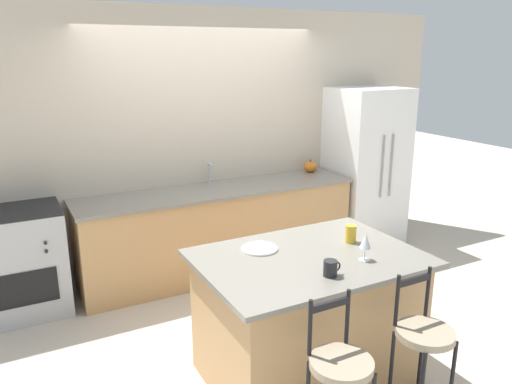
# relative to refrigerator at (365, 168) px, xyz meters

# --- Properties ---
(ground_plane) EXTENTS (18.00, 18.00, 0.00)m
(ground_plane) POSITION_rel_refrigerator_xyz_m (-1.88, -0.35, -0.93)
(ground_plane) COLOR beige
(wall_back) EXTENTS (6.00, 0.07, 2.70)m
(wall_back) POSITION_rel_refrigerator_xyz_m (-1.88, 0.38, 0.42)
(wall_back) COLOR beige
(wall_back) RESTS_ON ground_plane
(back_counter) EXTENTS (2.90, 0.71, 0.92)m
(back_counter) POSITION_rel_refrigerator_xyz_m (-1.88, 0.04, -0.47)
(back_counter) COLOR tan
(back_counter) RESTS_ON ground_plane
(sink_faucet) EXTENTS (0.02, 0.13, 0.22)m
(sink_faucet) POSITION_rel_refrigerator_xyz_m (-1.88, 0.24, 0.12)
(sink_faucet) COLOR #ADAFB5
(sink_faucet) RESTS_ON back_counter
(kitchen_island) EXTENTS (1.51, 1.06, 0.92)m
(kitchen_island) POSITION_rel_refrigerator_xyz_m (-2.05, -1.88, -0.47)
(kitchen_island) COLOR tan
(kitchen_island) RESTS_ON ground_plane
(refrigerator) EXTENTS (0.81, 0.74, 1.87)m
(refrigerator) POSITION_rel_refrigerator_xyz_m (0.00, 0.00, 0.00)
(refrigerator) COLOR white
(refrigerator) RESTS_ON ground_plane
(oven_range) EXTENTS (0.79, 0.63, 0.96)m
(oven_range) POSITION_rel_refrigerator_xyz_m (-3.80, 0.05, -0.45)
(oven_range) COLOR #ADAFB5
(oven_range) RESTS_ON ground_plane
(bar_stool_near) EXTENTS (0.35, 0.35, 1.01)m
(bar_stool_near) POSITION_rel_refrigerator_xyz_m (-2.36, -2.66, -0.38)
(bar_stool_near) COLOR black
(bar_stool_near) RESTS_ON ground_plane
(bar_stool_far) EXTENTS (0.35, 0.35, 1.01)m
(bar_stool_far) POSITION_rel_refrigerator_xyz_m (-1.73, -2.65, -0.38)
(bar_stool_far) COLOR black
(bar_stool_far) RESTS_ON ground_plane
(dinner_plate) EXTENTS (0.26, 0.26, 0.02)m
(dinner_plate) POSITION_rel_refrigerator_xyz_m (-2.29, -1.62, -0.00)
(dinner_plate) COLOR white
(dinner_plate) RESTS_ON kitchen_island
(wine_glass) EXTENTS (0.08, 0.08, 0.19)m
(wine_glass) POSITION_rel_refrigerator_xyz_m (-1.76, -2.11, 0.12)
(wine_glass) COLOR white
(wine_glass) RESTS_ON kitchen_island
(coffee_mug) EXTENTS (0.12, 0.09, 0.10)m
(coffee_mug) POSITION_rel_refrigerator_xyz_m (-2.10, -2.20, 0.04)
(coffee_mug) COLOR #232326
(coffee_mug) RESTS_ON kitchen_island
(tumbler_cup) EXTENTS (0.08, 0.08, 0.13)m
(tumbler_cup) POSITION_rel_refrigerator_xyz_m (-1.64, -1.81, 0.05)
(tumbler_cup) COLOR gold
(tumbler_cup) RESTS_ON kitchen_island
(pumpkin_decoration) EXTENTS (0.15, 0.15, 0.14)m
(pumpkin_decoration) POSITION_rel_refrigerator_xyz_m (-0.65, 0.19, 0.04)
(pumpkin_decoration) COLOR orange
(pumpkin_decoration) RESTS_ON back_counter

